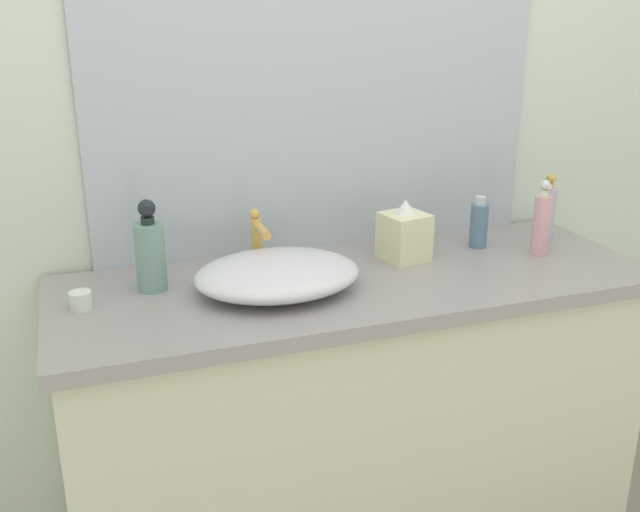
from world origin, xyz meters
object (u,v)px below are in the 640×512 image
at_px(soap_dispenser, 150,252).
at_px(lotion_bottle, 542,223).
at_px(perfume_bottle, 479,224).
at_px(spray_can, 547,211).
at_px(tissue_box, 404,234).
at_px(candle_jar, 81,301).
at_px(sink_basin, 277,274).

distance_m(soap_dispenser, lotion_bottle, 1.08).
height_order(perfume_bottle, spray_can, spray_can).
relative_size(soap_dispenser, tissue_box, 1.35).
bearing_deg(spray_can, candle_jar, -176.19).
relative_size(lotion_bottle, spray_can, 1.08).
xyz_separation_m(lotion_bottle, spray_can, (0.11, 0.12, -0.01)).
relative_size(soap_dispenser, perfume_bottle, 1.53).
relative_size(sink_basin, soap_dispenser, 1.78).
xyz_separation_m(soap_dispenser, lotion_bottle, (1.08, -0.10, -0.00)).
bearing_deg(lotion_bottle, tissue_box, 166.58).
bearing_deg(tissue_box, candle_jar, -175.77).
height_order(lotion_bottle, candle_jar, lotion_bottle).
bearing_deg(spray_can, tissue_box, -176.93).
height_order(soap_dispenser, lotion_bottle, soap_dispenser).
xyz_separation_m(lotion_bottle, perfume_bottle, (-0.13, 0.12, -0.03)).
height_order(lotion_bottle, spray_can, lotion_bottle).
height_order(lotion_bottle, tissue_box, lotion_bottle).
distance_m(lotion_bottle, tissue_box, 0.40).
bearing_deg(soap_dispenser, perfume_bottle, 1.21).
xyz_separation_m(spray_can, tissue_box, (-0.49, -0.03, -0.01)).
relative_size(soap_dispenser, lotion_bottle, 1.07).
bearing_deg(sink_basin, lotion_bottle, 1.11).
bearing_deg(soap_dispenser, lotion_bottle, -5.17).
distance_m(soap_dispenser, candle_jar, 0.20).
distance_m(perfume_bottle, candle_jar, 1.13).
height_order(spray_can, candle_jar, spray_can).
xyz_separation_m(perfume_bottle, tissue_box, (-0.25, -0.03, 0.00)).
xyz_separation_m(sink_basin, candle_jar, (-0.47, 0.04, -0.02)).
height_order(sink_basin, lotion_bottle, lotion_bottle).
relative_size(perfume_bottle, spray_can, 0.76).
relative_size(sink_basin, lotion_bottle, 1.91).
relative_size(lotion_bottle, tissue_box, 1.26).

